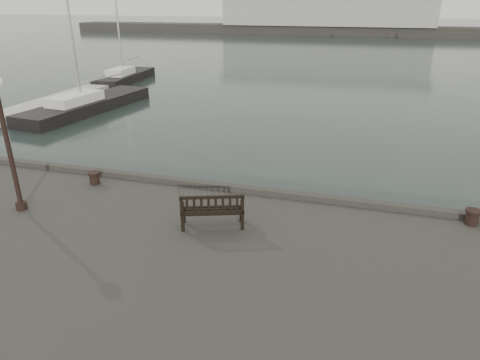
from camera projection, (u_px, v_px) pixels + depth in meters
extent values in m
plane|color=black|center=(280.00, 237.00, 14.02)|extent=(400.00, 400.00, 0.00)
cube|color=#BBB6AD|center=(9.00, 115.00, 27.94)|extent=(2.00, 24.00, 0.50)
cube|color=#383530|center=(361.00, 31.00, 95.07)|extent=(140.00, 8.00, 2.00)
cube|color=#BBB6AD|center=(327.00, 6.00, 95.19)|extent=(46.00, 9.00, 8.00)
cube|color=black|center=(212.00, 210.00, 11.36)|extent=(1.77, 1.10, 0.04)
cube|color=black|center=(212.00, 206.00, 11.04)|extent=(1.59, 0.62, 0.50)
cube|color=black|center=(213.00, 218.00, 11.45)|extent=(1.64, 0.99, 0.46)
cylinder|color=black|center=(94.00, 178.00, 14.10)|extent=(0.45, 0.45, 0.41)
cylinder|color=black|center=(472.00, 217.00, 11.52)|extent=(0.49, 0.49, 0.43)
cylinder|color=black|center=(9.00, 151.00, 11.76)|extent=(0.13, 0.13, 3.56)
cylinder|color=black|center=(21.00, 206.00, 12.41)|extent=(0.31, 0.31, 0.22)
cube|color=black|center=(88.00, 110.00, 30.01)|extent=(3.89, 11.30, 1.40)
cube|color=silver|center=(86.00, 96.00, 29.62)|extent=(2.18, 4.05, 0.60)
cube|color=black|center=(126.00, 81.00, 40.84)|extent=(3.08, 8.99, 1.40)
cube|color=silver|center=(125.00, 70.00, 40.45)|extent=(1.81, 3.21, 0.60)
cylinder|color=#B2B5B7|center=(120.00, 18.00, 38.67)|extent=(0.16, 0.16, 9.81)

